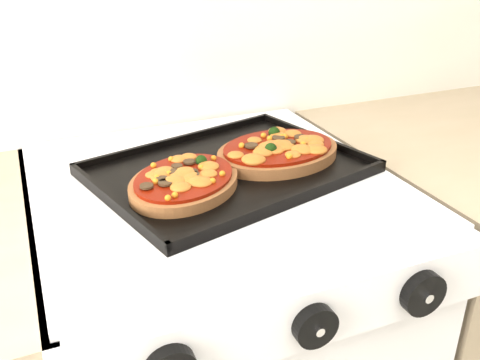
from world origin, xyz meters
name	(u,v)px	position (x,y,z in m)	size (l,w,h in m)	color
control_panel	(300,318)	(-0.02, 1.39, 0.85)	(0.60, 0.02, 0.09)	silver
knob_center	(315,326)	(-0.01, 1.37, 0.85)	(0.06, 0.06, 0.02)	black
knob_right	(423,293)	(0.16, 1.37, 0.85)	(0.06, 0.06, 0.02)	black
baking_tray	(229,167)	(0.01, 1.71, 0.92)	(0.44, 0.32, 0.02)	black
pizza_left	(184,180)	(-0.08, 1.67, 0.94)	(0.21, 0.16, 0.03)	#945B33
pizza_right	(278,150)	(0.11, 1.72, 0.94)	(0.23, 0.17, 0.03)	#945B33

